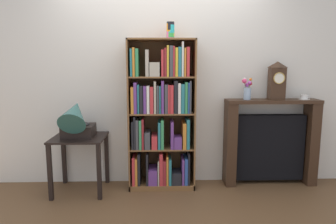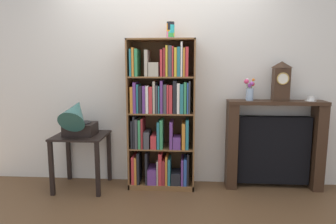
% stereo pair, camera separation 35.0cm
% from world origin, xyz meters
% --- Properties ---
extents(ground_plane, '(7.98, 6.40, 0.02)m').
position_xyz_m(ground_plane, '(0.00, 0.00, -0.01)').
color(ground_plane, brown).
extents(wall_back, '(4.98, 0.08, 2.60)m').
position_xyz_m(wall_back, '(0.19, 0.35, 1.30)').
color(wall_back, silver).
rests_on(wall_back, ground).
extents(bookshelf, '(0.78, 0.34, 1.75)m').
position_xyz_m(bookshelf, '(-0.00, 0.13, 0.83)').
color(bookshelf, brown).
rests_on(bookshelf, ground).
extents(cup_stack, '(0.09, 0.09, 0.19)m').
position_xyz_m(cup_stack, '(0.10, 0.15, 1.85)').
color(cup_stack, pink).
rests_on(cup_stack, bookshelf).
extents(side_table_left, '(0.59, 0.55, 0.65)m').
position_xyz_m(side_table_left, '(-0.95, 0.03, 0.51)').
color(side_table_left, black).
rests_on(side_table_left, ground).
extents(gramophone, '(0.34, 0.51, 0.51)m').
position_xyz_m(gramophone, '(-0.95, -0.06, 0.87)').
color(gramophone, black).
rests_on(gramophone, side_table_left).
extents(fireplace_mantel, '(1.12, 0.26, 1.05)m').
position_xyz_m(fireplace_mantel, '(1.33, 0.20, 0.52)').
color(fireplace_mantel, '#382316').
rests_on(fireplace_mantel, ground).
extents(mantel_clock, '(0.18, 0.14, 0.45)m').
position_xyz_m(mantel_clock, '(1.37, 0.18, 1.28)').
color(mantel_clock, '#382316').
rests_on(mantel_clock, fireplace_mantel).
extents(flower_vase, '(0.13, 0.11, 0.26)m').
position_xyz_m(flower_vase, '(1.02, 0.18, 1.17)').
color(flower_vase, '#99B2D1').
rests_on(flower_vase, fireplace_mantel).
extents(teacup_with_saucer, '(0.13, 0.13, 0.06)m').
position_xyz_m(teacup_with_saucer, '(1.71, 0.18, 1.08)').
color(teacup_with_saucer, white).
rests_on(teacup_with_saucer, fireplace_mantel).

